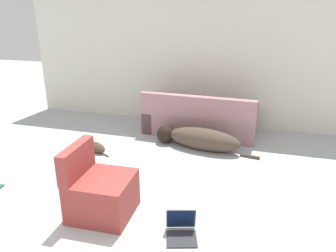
# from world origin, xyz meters

# --- Properties ---
(wall_back) EXTENTS (6.63, 0.06, 2.69)m
(wall_back) POSITION_xyz_m (0.00, 4.07, 1.34)
(wall_back) COLOR silver
(wall_back) RESTS_ON ground_plane
(couch) EXTENTS (2.06, 0.88, 0.79)m
(couch) POSITION_xyz_m (0.36, 3.47, 0.26)
(couch) COLOR #A3757A
(couch) RESTS_ON ground_plane
(dog) EXTENTS (1.77, 0.58, 0.36)m
(dog) POSITION_xyz_m (0.47, 2.80, 0.17)
(dog) COLOR #4C3D33
(dog) RESTS_ON ground_plane
(cat) EXTENTS (0.59, 0.37, 0.15)m
(cat) POSITION_xyz_m (-1.13, 2.22, 0.07)
(cat) COLOR #473323
(cat) RESTS_ON ground_plane
(laptop_open) EXTENTS (0.39, 0.40, 0.27)m
(laptop_open) POSITION_xyz_m (0.73, 0.58, 0.09)
(laptop_open) COLOR #2D2D33
(laptop_open) RESTS_ON ground_plane
(side_chair) EXTENTS (0.69, 0.65, 0.82)m
(side_chair) POSITION_xyz_m (-0.24, 0.68, 0.28)
(side_chair) COLOR #993833
(side_chair) RESTS_ON ground_plane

